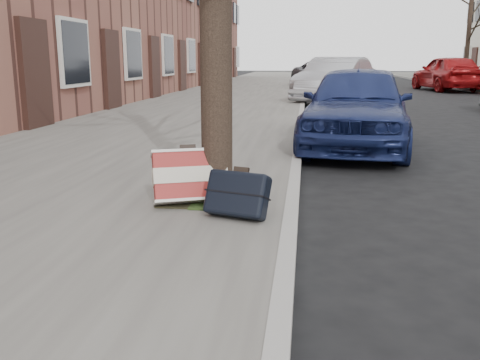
# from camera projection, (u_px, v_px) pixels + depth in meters

# --- Properties ---
(ground) EXTENTS (120.00, 120.00, 0.00)m
(ground) POSITION_uv_depth(u_px,v_px,m) (473.00, 269.00, 3.60)
(ground) COLOR black
(ground) RESTS_ON ground
(near_sidewalk) EXTENTS (5.00, 70.00, 0.12)m
(near_sidewalk) POSITION_uv_depth(u_px,v_px,m) (232.00, 98.00, 18.54)
(near_sidewalk) COLOR slate
(near_sidewalk) RESTS_ON ground
(dirt_patch) EXTENTS (0.85, 0.85, 0.02)m
(dirt_patch) POSITION_uv_depth(u_px,v_px,m) (212.00, 197.00, 4.97)
(dirt_patch) COLOR black
(dirt_patch) RESTS_ON near_sidewalk
(suitcase_red) EXTENTS (0.72, 0.55, 0.49)m
(suitcase_red) POSITION_uv_depth(u_px,v_px,m) (190.00, 177.00, 4.70)
(suitcase_red) COLOR maroon
(suitcase_red) RESTS_ON near_sidewalk
(suitcase_navy) EXTENTS (0.58, 0.44, 0.40)m
(suitcase_navy) POSITION_uv_depth(u_px,v_px,m) (238.00, 194.00, 4.30)
(suitcase_navy) COLOR black
(suitcase_navy) RESTS_ON near_sidewalk
(car_near_front) EXTENTS (2.07, 4.05, 1.32)m
(car_near_front) POSITION_uv_depth(u_px,v_px,m) (358.00, 106.00, 8.27)
(car_near_front) COLOR navy
(car_near_front) RESTS_ON ground
(car_near_mid) EXTENTS (2.90, 4.61, 1.43)m
(car_near_mid) POSITION_uv_depth(u_px,v_px,m) (336.00, 80.00, 16.92)
(car_near_mid) COLOR #B5B8BE
(car_near_mid) RESTS_ON ground
(car_near_back) EXTENTS (3.23, 5.02, 1.29)m
(car_near_back) POSITION_uv_depth(u_px,v_px,m) (323.00, 75.00, 24.38)
(car_near_back) COLOR #3B3C41
(car_near_back) RESTS_ON ground
(car_far_back) EXTENTS (2.50, 4.75, 1.54)m
(car_far_back) POSITION_uv_depth(u_px,v_px,m) (447.00, 73.00, 23.24)
(car_far_back) COLOR maroon
(car_far_back) RESTS_ON ground
(tree_far_c) EXTENTS (0.23, 0.23, 5.25)m
(tree_far_c) POSITION_uv_depth(u_px,v_px,m) (469.00, 32.00, 27.90)
(tree_far_c) COLOR black
(tree_far_c) RESTS_ON far_sidewalk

